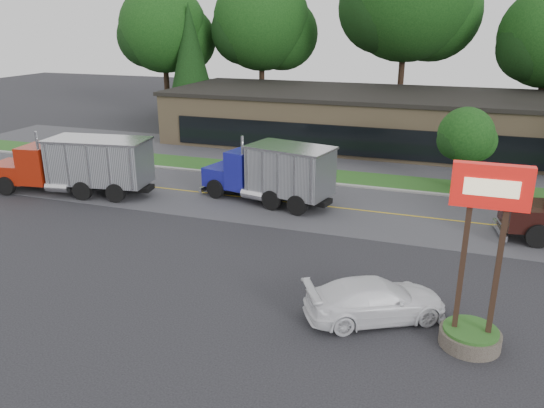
# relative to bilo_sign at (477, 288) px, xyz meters

# --- Properties ---
(ground) EXTENTS (140.00, 140.00, 0.00)m
(ground) POSITION_rel_bilo_sign_xyz_m (-10.50, 2.50, -2.02)
(ground) COLOR #36363B
(ground) RESTS_ON ground
(road) EXTENTS (60.00, 8.00, 0.02)m
(road) POSITION_rel_bilo_sign_xyz_m (-10.50, 11.50, -2.02)
(road) COLOR #545459
(road) RESTS_ON ground
(center_line) EXTENTS (60.00, 0.12, 0.01)m
(center_line) POSITION_rel_bilo_sign_xyz_m (-10.50, 11.50, -2.02)
(center_line) COLOR gold
(center_line) RESTS_ON ground
(curb) EXTENTS (60.00, 0.30, 0.12)m
(curb) POSITION_rel_bilo_sign_xyz_m (-10.50, 15.70, -2.02)
(curb) COLOR #9E9E99
(curb) RESTS_ON ground
(grass_verge) EXTENTS (60.00, 3.40, 0.03)m
(grass_verge) POSITION_rel_bilo_sign_xyz_m (-10.50, 17.50, -2.02)
(grass_verge) COLOR #266121
(grass_verge) RESTS_ON ground
(far_parking) EXTENTS (60.00, 7.00, 0.02)m
(far_parking) POSITION_rel_bilo_sign_xyz_m (-10.50, 22.50, -2.02)
(far_parking) COLOR #545459
(far_parking) RESTS_ON ground
(strip_mall) EXTENTS (32.00, 12.00, 4.00)m
(strip_mall) POSITION_rel_bilo_sign_xyz_m (-8.50, 28.50, -0.02)
(strip_mall) COLOR #9A805E
(strip_mall) RESTS_ON ground
(bilo_sign) EXTENTS (2.20, 1.90, 5.95)m
(bilo_sign) POSITION_rel_bilo_sign_xyz_m (0.00, 0.00, 0.00)
(bilo_sign) COLOR #6B6054
(bilo_sign) RESTS_ON ground
(tree_far_a) EXTENTS (9.50, 8.95, 13.56)m
(tree_far_a) POSITION_rel_bilo_sign_xyz_m (-30.36, 34.61, 6.63)
(tree_far_a) COLOR #382619
(tree_far_a) RESTS_ON ground
(tree_far_b) EXTENTS (10.19, 9.59, 14.53)m
(tree_far_b) POSITION_rel_bilo_sign_xyz_m (-20.34, 36.62, 7.25)
(tree_far_b) COLOR #382619
(tree_far_b) RESTS_ON ground
(tree_far_c) EXTENTS (12.60, 11.86, 17.98)m
(tree_far_c) POSITION_rel_bilo_sign_xyz_m (-6.31, 36.65, 9.45)
(tree_far_c) COLOR #382619
(tree_far_c) RESTS_ON ground
(evergreen_left) EXTENTS (5.07, 5.07, 11.53)m
(evergreen_left) POSITION_rel_bilo_sign_xyz_m (-26.50, 32.50, 4.31)
(evergreen_left) COLOR #382619
(evergreen_left) RESTS_ON ground
(tree_verge) EXTENTS (3.51, 3.31, 5.01)m
(tree_verge) POSITION_rel_bilo_sign_xyz_m (-0.45, 17.54, 1.16)
(tree_verge) COLOR #382619
(tree_verge) RESTS_ON ground
(dump_truck_red) EXTENTS (10.14, 3.87, 3.36)m
(dump_truck_red) POSITION_rel_bilo_sign_xyz_m (-21.86, 9.04, -0.21)
(dump_truck_red) COLOR black
(dump_truck_red) RESTS_ON ground
(dump_truck_blue) EXTENTS (7.98, 4.17, 3.36)m
(dump_truck_blue) POSITION_rel_bilo_sign_xyz_m (-10.47, 11.25, -0.22)
(dump_truck_blue) COLOR black
(dump_truck_blue) RESTS_ON ground
(rally_car) EXTENTS (5.25, 4.17, 1.42)m
(rally_car) POSITION_rel_bilo_sign_xyz_m (-3.11, 0.64, -1.31)
(rally_car) COLOR white
(rally_car) RESTS_ON ground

